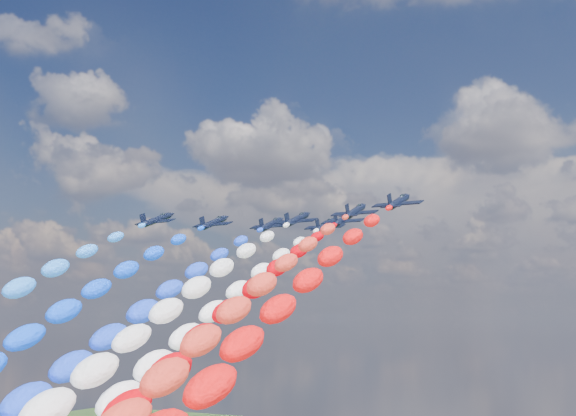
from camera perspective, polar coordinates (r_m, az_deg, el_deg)
The scene contains 15 objects.
jet_0 at distance 169.97m, azimuth -9.77°, elevation -0.88°, with size 9.34×12.52×2.76m, color black, non-canonical shape.
jet_1 at distance 173.15m, azimuth -5.55°, elevation -1.09°, with size 9.34×12.52×2.76m, color black, non-canonical shape.
trail_1 at distance 128.25m, azimuth -20.59°, elevation -11.34°, with size 6.10×111.75×61.57m, color blue, non-canonical shape.
jet_2 at distance 175.47m, azimuth -1.27°, elevation -1.22°, with size 9.34×12.52×2.76m, color black, non-canonical shape.
trail_2 at distance 127.41m, azimuth -14.55°, elevation -11.62°, with size 6.10×111.75×61.57m, color blue, non-canonical shape.
jet_3 at distance 166.46m, azimuth 0.69°, elevation -0.84°, with size 9.34×12.52×2.76m, color black, non-canonical shape.
trail_3 at distance 117.26m, azimuth -12.83°, elevation -11.99°, with size 6.10×111.75×61.57m, color white, non-canonical shape.
jet_4 at distance 177.10m, azimuth 2.82°, elevation -1.28°, with size 9.34×12.52×2.76m, color black, non-canonical shape.
trail_4 at distance 126.36m, azimuth -8.72°, elevation -11.82°, with size 6.10×111.75×61.57m, color white, non-canonical shape.
jet_5 at distance 166.99m, azimuth 4.17°, elevation -0.85°, with size 9.34×12.52×2.76m, color black, non-canonical shape.
trail_5 at distance 115.58m, azimuth -7.79°, elevation -12.18°, with size 6.10×111.75×61.57m, color #D10009, non-canonical shape.
jet_6 at distance 154.33m, azimuth 5.05°, elevation -0.23°, with size 9.34×12.52×2.76m, color black, non-canonical shape.
trail_6 at distance 102.60m, azimuth -7.96°, elevation -12.68°, with size 6.10×111.75×61.57m, color red, non-canonical shape.
jet_7 at distance 142.95m, azimuth 8.24°, elevation 0.47°, with size 9.34×12.52×2.76m, color black, non-canonical shape.
trail_7 at distance 89.59m, azimuth -4.58°, elevation -13.39°, with size 6.10×111.75×61.57m, color red, non-canonical shape.
Camera 1 is at (76.84, -138.37, 77.50)m, focal length 47.66 mm.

